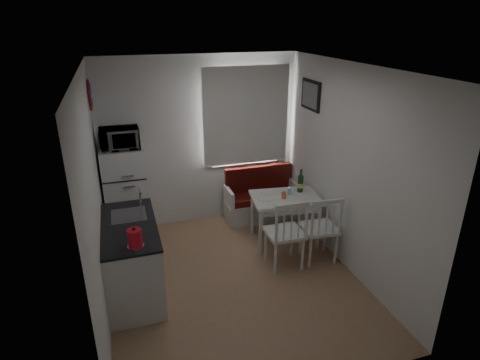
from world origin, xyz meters
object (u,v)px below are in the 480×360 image
object	(u,v)px
bench	(261,201)
wine_bottle	(301,181)
chair_right	(323,223)
chair_left	(288,227)
kettle	(135,238)
kitchen_counter	(132,258)
microwave	(119,138)
dining_table	(285,202)
fridge	(126,196)

from	to	relation	value
bench	wine_bottle	bearing A→B (deg)	-64.86
bench	chair_right	world-z (taller)	chair_right
bench	wine_bottle	distance (m)	0.99
bench	chair_left	size ratio (longest dim) A/B	2.22
kettle	bench	bearing A→B (deg)	42.40
kitchen_counter	microwave	bearing A→B (deg)	89.06
kitchen_counter	dining_table	bearing A→B (deg)	13.98
microwave	kitchen_counter	bearing A→B (deg)	-90.94
wine_bottle	kettle	bearing A→B (deg)	-153.86
wine_bottle	bench	bearing A→B (deg)	115.14
dining_table	chair_right	bearing A→B (deg)	-62.14
fridge	kettle	size ratio (longest dim) A/B	6.22
bench	chair_right	size ratio (longest dim) A/B	2.28
fridge	kettle	xyz separation A→B (m)	(0.03, -1.78, 0.30)
kitchen_counter	kettle	size ratio (longest dim) A/B	5.73
kettle	chair_left	bearing A→B (deg)	12.20
microwave	bench	bearing A→B (deg)	4.29
bench	kettle	xyz separation A→B (m)	(-2.07, -1.89, 0.74)
chair_left	microwave	xyz separation A→B (m)	(-1.91, 1.32, 0.96)
microwave	wine_bottle	world-z (taller)	microwave
bench	wine_bottle	xyz separation A→B (m)	(0.33, -0.71, 0.60)
kitchen_counter	kettle	xyz separation A→B (m)	(0.05, -0.54, 0.56)
bench	chair_left	xyz separation A→B (m)	(-0.19, -1.48, 0.33)
chair_left	chair_right	size ratio (longest dim) A/B	1.03
microwave	chair_right	bearing A→B (deg)	-28.75
chair_left	fridge	distance (m)	2.35
microwave	dining_table	bearing A→B (deg)	-16.81
dining_table	wine_bottle	world-z (taller)	wine_bottle
bench	chair_right	distance (m)	1.54
fridge	wine_bottle	xyz separation A→B (m)	(2.43, -0.60, 0.17)
kitchen_counter	kettle	bearing A→B (deg)	-84.72
chair_right	wine_bottle	bearing A→B (deg)	92.62
kitchen_counter	microwave	size ratio (longest dim) A/B	2.58
kitchen_counter	fridge	bearing A→B (deg)	89.10
bench	fridge	world-z (taller)	fridge
bench	fridge	distance (m)	2.15
dining_table	kettle	size ratio (longest dim) A/B	4.45
fridge	dining_table	bearing A→B (deg)	-18.02
kitchen_counter	wine_bottle	world-z (taller)	kitchen_counter
fridge	microwave	world-z (taller)	microwave
fridge	chair_left	bearing A→B (deg)	-35.75
wine_bottle	chair_left	bearing A→B (deg)	-124.06
dining_table	kettle	world-z (taller)	kettle
kitchen_counter	chair_right	world-z (taller)	kitchen_counter
kitchen_counter	bench	bearing A→B (deg)	32.56
chair_right	fridge	bearing A→B (deg)	154.58
dining_table	chair_left	size ratio (longest dim) A/B	1.93
kitchen_counter	microwave	distance (m)	1.64
chair_right	microwave	xyz separation A→B (m)	(-2.41, 1.32, 0.98)
chair_left	bench	bearing A→B (deg)	83.82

